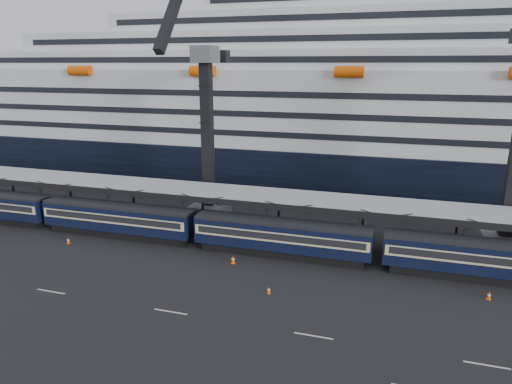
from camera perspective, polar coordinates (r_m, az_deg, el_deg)
ground at (r=39.73m, az=11.15°, el=-14.66°), size 260.00×260.00×0.00m
lane_markings at (r=35.64m, az=24.13°, el=-19.77°), size 111.00×4.27×0.02m
train at (r=48.24m, az=7.06°, el=-5.91°), size 133.05×3.00×4.05m
canopy at (r=50.52m, az=13.18°, el=-1.55°), size 130.00×6.25×5.53m
cruise_ship at (r=80.70m, az=14.42°, el=9.89°), size 214.09×28.84×34.00m
crane_dark_near at (r=58.07m, az=-6.27°, el=7.76°), size 4.50×17.75×35.08m
traffic_cone_b at (r=56.84m, az=-22.43°, el=-5.60°), size 0.38×0.38×0.76m
traffic_cone_c at (r=41.86m, az=1.61°, el=-12.14°), size 0.34×0.34×0.68m
traffic_cone_d at (r=47.62m, az=-2.89°, el=-8.42°), size 0.43×0.43×0.87m
traffic_cone_e at (r=45.71m, az=27.12°, el=-11.41°), size 0.39×0.39×0.78m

